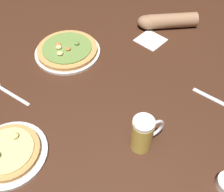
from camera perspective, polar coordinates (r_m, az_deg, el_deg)
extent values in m
cube|color=#3D2114|center=(1.07, 0.00, -1.22)|extent=(2.40, 2.40, 0.03)
cylinder|color=silver|center=(0.98, -21.61, -11.75)|extent=(0.26, 0.26, 0.01)
cylinder|color=tan|center=(0.97, -21.87, -11.31)|extent=(0.22, 0.22, 0.02)
cylinder|color=#DBC67A|center=(0.96, -22.07, -10.96)|extent=(0.18, 0.18, 0.01)
ellipsoid|color=#DBC67A|center=(0.97, -20.71, -8.15)|extent=(0.03, 0.03, 0.01)
cylinder|color=silver|center=(1.28, -9.72, 9.55)|extent=(0.31, 0.31, 0.01)
cylinder|color=tan|center=(1.27, -9.81, 10.07)|extent=(0.29, 0.29, 0.02)
cylinder|color=olive|center=(1.26, -9.88, 10.49)|extent=(0.23, 0.23, 0.01)
ellipsoid|color=#DBC67A|center=(1.22, -11.40, 9.24)|extent=(0.03, 0.03, 0.01)
ellipsoid|color=#C67038|center=(1.24, -9.70, 10.22)|extent=(0.03, 0.03, 0.01)
ellipsoid|color=#C67038|center=(1.27, -11.76, 11.06)|extent=(0.03, 0.03, 0.01)
ellipsoid|color=olive|center=(1.27, -7.80, 11.49)|extent=(0.03, 0.03, 0.01)
ellipsoid|color=#DBC67A|center=(1.26, -11.69, 10.51)|extent=(0.03, 0.03, 0.01)
cylinder|color=gold|center=(0.88, 6.60, -8.57)|extent=(0.07, 0.07, 0.13)
cylinder|color=white|center=(0.82, 7.05, -5.87)|extent=(0.07, 0.07, 0.01)
torus|color=silver|center=(0.90, 9.17, -7.21)|extent=(0.07, 0.07, 0.09)
cube|color=white|center=(1.35, 8.51, 12.15)|extent=(0.17, 0.17, 0.01)
cube|color=silver|center=(1.15, -21.07, 0.22)|extent=(0.18, 0.07, 0.01)
cube|color=silver|center=(1.13, 21.64, -0.67)|extent=(0.18, 0.09, 0.01)
cylinder|color=#936B4C|center=(1.45, 13.01, 15.86)|extent=(0.27, 0.16, 0.08)
ellipsoid|color=#936B4C|center=(1.42, 7.70, 15.82)|extent=(0.10, 0.08, 0.07)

